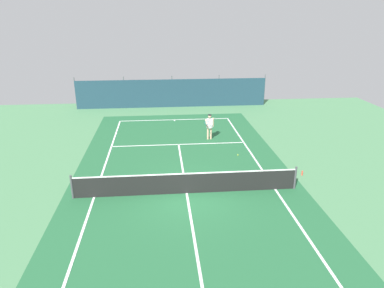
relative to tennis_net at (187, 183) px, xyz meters
name	(u,v)px	position (x,y,z in m)	size (l,w,h in m)	color
ground_plane	(187,193)	(0.00, 0.00, -0.51)	(36.00, 36.00, 0.00)	#4C8456
court_surface	(187,193)	(0.00, 0.00, -0.51)	(11.02, 26.60, 0.01)	#236038
tennis_net	(187,183)	(0.00, 0.00, 0.00)	(10.12, 0.10, 1.10)	black
back_fence	(172,98)	(0.00, 16.42, 0.16)	(16.30, 0.98, 2.70)	#1E3D4C
tennis_player	(210,125)	(2.04, 7.23, 0.45)	(0.66, 0.79, 1.64)	#D8AD8C
tennis_ball_near_player	(238,155)	(3.28, 4.28, -0.48)	(0.07, 0.07, 0.07)	#CCDB33
parked_car	(137,90)	(-3.22, 19.25, 0.33)	(2.10, 4.24, 1.68)	silver
water_bottle	(302,173)	(5.93, 1.37, -0.39)	(0.08, 0.08, 0.24)	#D84C38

